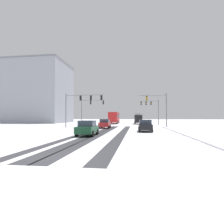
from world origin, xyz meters
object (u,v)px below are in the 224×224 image
object	(u,v)px
traffic_signal_near_right	(159,104)
box_truck_delivery	(138,118)
traffic_signal_far_left	(90,106)
traffic_signal_near_left	(81,102)
office_building_far_left_block	(35,93)
traffic_signal_far_right	(151,106)
car_dark_green_third	(88,128)
car_red_lead	(105,124)
bus_oncoming	(114,117)
car_black_second	(145,126)

from	to	relation	value
traffic_signal_near_right	box_truck_delivery	xyz separation A→B (m)	(-3.53, 17.73, -2.75)
traffic_signal_far_left	traffic_signal_near_left	bearing A→B (deg)	-84.38
box_truck_delivery	traffic_signal_near_right	bearing A→B (deg)	-78.73
traffic_signal_near_right	office_building_far_left_block	bearing A→B (deg)	148.43
traffic_signal_near_right	box_truck_delivery	distance (m)	18.29
traffic_signal_far_right	traffic_signal_near_right	distance (m)	12.13
traffic_signal_near_left	office_building_far_left_block	world-z (taller)	office_building_far_left_block
traffic_signal_far_left	car_dark_green_third	size ratio (longest dim) A/B	1.57
traffic_signal_far_right	car_red_lead	xyz separation A→B (m)	(-9.43, -15.17, -3.93)
traffic_signal_near_right	traffic_signal_far_left	xyz separation A→B (m)	(-15.61, 8.23, 0.25)
car_dark_green_third	bus_oncoming	xyz separation A→B (m)	(-1.34, 35.41, 1.18)
traffic_signal_far_right	car_dark_green_third	bearing A→B (deg)	-107.97
box_truck_delivery	office_building_far_left_block	world-z (taller)	office_building_far_left_block
traffic_signal_far_right	car_dark_green_third	xyz separation A→B (m)	(-9.09, -28.03, -3.93)
traffic_signal_near_right	car_black_second	bearing A→B (deg)	-107.44
traffic_signal_near_right	traffic_signal_near_left	world-z (taller)	same
bus_oncoming	traffic_signal_far_left	bearing A→B (deg)	-112.99
traffic_signal_far_left	traffic_signal_near_right	bearing A→B (deg)	-27.78
traffic_signal_far_right	traffic_signal_far_left	world-z (taller)	same
car_black_second	bus_oncoming	distance (m)	30.27
traffic_signal_near_right	car_dark_green_third	bearing A→B (deg)	-120.80
car_dark_green_third	box_truck_delivery	xyz separation A→B (m)	(5.95, 33.64, 0.82)
car_red_lead	traffic_signal_near_left	bearing A→B (deg)	168.05
traffic_signal_far_left	box_truck_delivery	size ratio (longest dim) A/B	0.87
traffic_signal_near_right	box_truck_delivery	size ratio (longest dim) A/B	0.87
traffic_signal_far_right	bus_oncoming	size ratio (longest dim) A/B	0.59
traffic_signal_far_left	bus_oncoming	world-z (taller)	traffic_signal_far_left
car_red_lead	bus_oncoming	xyz separation A→B (m)	(-1.00, 22.54, 1.18)
car_black_second	bus_oncoming	world-z (taller)	bus_oncoming
traffic_signal_near_left	car_red_lead	xyz separation A→B (m)	(4.77, -1.01, -4.02)
traffic_signal_near_left	car_red_lead	world-z (taller)	traffic_signal_near_left
traffic_signal_far_left	box_truck_delivery	world-z (taller)	traffic_signal_far_left
bus_oncoming	traffic_signal_far_right	bearing A→B (deg)	-35.26
car_black_second	bus_oncoming	size ratio (longest dim) A/B	0.37
office_building_far_left_block	traffic_signal_near_left	bearing A→B (deg)	-46.40
car_black_second	box_truck_delivery	world-z (taller)	box_truck_delivery
traffic_signal_far_right	traffic_signal_near_left	size ratio (longest dim) A/B	0.87
box_truck_delivery	traffic_signal_far_left	bearing A→B (deg)	-141.79
car_black_second	box_truck_delivery	size ratio (longest dim) A/B	0.55
traffic_signal_near_right	car_black_second	size ratio (longest dim) A/B	1.58
traffic_signal_near_right	car_dark_green_third	world-z (taller)	traffic_signal_near_right
office_building_far_left_block	traffic_signal_near_right	bearing A→B (deg)	-31.57
traffic_signal_near_right	bus_oncoming	bearing A→B (deg)	119.05
car_red_lead	car_dark_green_third	xyz separation A→B (m)	(0.35, -12.86, 0.00)
traffic_signal_far_left	bus_oncoming	size ratio (longest dim) A/B	0.59
car_black_second	traffic_signal_far_left	bearing A→B (deg)	124.96
traffic_signal_far_right	car_black_second	bearing A→B (deg)	-96.94
car_dark_green_third	bus_oncoming	distance (m)	35.45
traffic_signal_far_right	traffic_signal_near_left	xyz separation A→B (m)	(-14.21, -14.16, 0.09)
car_red_lead	bus_oncoming	size ratio (longest dim) A/B	0.38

